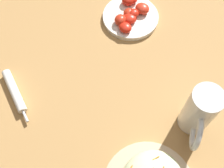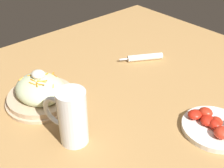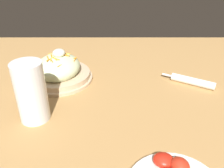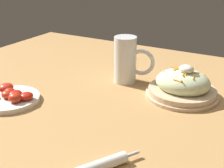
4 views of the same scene
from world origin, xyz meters
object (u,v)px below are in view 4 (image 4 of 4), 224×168
at_px(napkin_roll, 97,167).
at_px(tomato_plate, 8,97).
at_px(salad_plate, 182,86).
at_px(beer_mug, 126,62).

height_order(napkin_roll, tomato_plate, tomato_plate).
height_order(salad_plate, beer_mug, beer_mug).
distance_m(salad_plate, napkin_roll, 0.47).
bearing_deg(tomato_plate, napkin_roll, -19.73).
xyz_separation_m(beer_mug, tomato_plate, (-0.25, -0.33, -0.06)).
distance_m(salad_plate, tomato_plate, 0.56).
xyz_separation_m(salad_plate, tomato_plate, (-0.46, -0.31, -0.02)).
relative_size(beer_mug, napkin_roll, 1.00).
relative_size(salad_plate, beer_mug, 1.42).
height_order(salad_plate, napkin_roll, salad_plate).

